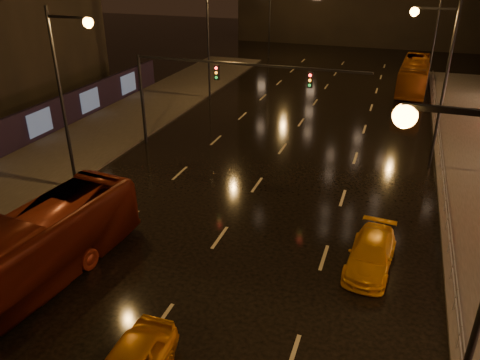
# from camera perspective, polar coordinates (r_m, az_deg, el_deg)

# --- Properties ---
(ground) EXTENTS (140.00, 140.00, 0.00)m
(ground) POSITION_cam_1_polar(r_m,az_deg,el_deg) (30.97, 4.27, 2.52)
(ground) COLOR black
(ground) RESTS_ON ground
(sidewalk_left) EXTENTS (7.00, 70.00, 0.15)m
(sidewalk_left) POSITION_cam_1_polar(r_m,az_deg,el_deg) (32.88, -21.59, 2.26)
(sidewalk_left) COLOR #38332D
(sidewalk_left) RESTS_ON ground
(traffic_signal) EXTENTS (15.31, 0.32, 6.20)m
(traffic_signal) POSITION_cam_1_polar(r_m,az_deg,el_deg) (31.04, -4.67, 11.80)
(traffic_signal) COLOR black
(traffic_signal) RESTS_ON ground
(streetlight_right) EXTENTS (2.64, 0.50, 10.00)m
(streetlight_right) POSITION_cam_1_polar(r_m,az_deg,el_deg) (11.32, 25.54, -7.76)
(streetlight_right) COLOR black
(streetlight_right) RESTS_ON ground
(railing_right) EXTENTS (0.05, 56.00, 1.00)m
(railing_right) POSITION_cam_1_polar(r_m,az_deg,el_deg) (28.12, 23.66, -0.22)
(railing_right) COLOR #99999E
(railing_right) RESTS_ON sidewalk_right
(bus_red) EXTENTS (3.81, 11.67, 3.19)m
(bus_red) POSITION_cam_1_polar(r_m,az_deg,el_deg) (20.20, -25.08, -8.66)
(bus_red) COLOR #5E1A0D
(bus_red) RESTS_ON ground
(bus_curb) EXTENTS (3.09, 10.93, 3.01)m
(bus_curb) POSITION_cam_1_polar(r_m,az_deg,el_deg) (50.16, 20.49, 11.91)
(bus_curb) COLOR #8C430E
(bus_curb) RESTS_ON ground
(taxi_far) EXTENTS (2.13, 4.54, 1.28)m
(taxi_far) POSITION_cam_1_polar(r_m,az_deg,el_deg) (21.03, 15.68, -8.68)
(taxi_far) COLOR orange
(taxi_far) RESTS_ON ground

